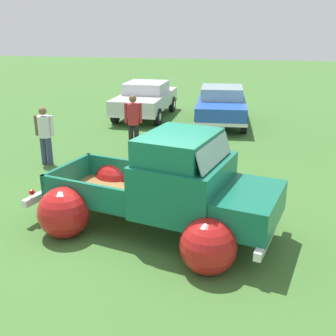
% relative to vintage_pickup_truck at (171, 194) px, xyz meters
% --- Properties ---
extents(ground_plane, '(80.00, 80.00, 0.00)m').
position_rel_vintage_pickup_truck_xyz_m(ground_plane, '(-0.38, 0.09, -0.76)').
color(ground_plane, '#3D6B2D').
extents(vintage_pickup_truck, '(4.92, 3.52, 1.96)m').
position_rel_vintage_pickup_truck_xyz_m(vintage_pickup_truck, '(0.00, 0.00, 0.00)').
color(vintage_pickup_truck, black).
rests_on(vintage_pickup_truck, ground).
extents(show_car_0, '(1.96, 4.27, 1.43)m').
position_rel_vintage_pickup_truck_xyz_m(show_car_0, '(-3.10, 9.71, 0.03)').
color(show_car_0, black).
rests_on(show_car_0, ground).
extents(show_car_1, '(2.18, 4.36, 1.43)m').
position_rel_vintage_pickup_truck_xyz_m(show_car_1, '(0.11, 9.09, 0.02)').
color(show_car_1, black).
rests_on(show_car_1, ground).
extents(spectator_1, '(0.54, 0.41, 1.73)m').
position_rel_vintage_pickup_truck_xyz_m(spectator_1, '(-2.17, 4.86, 0.23)').
color(spectator_1, black).
rests_on(spectator_1, ground).
extents(spectator_2, '(0.54, 0.38, 1.61)m').
position_rel_vintage_pickup_truck_xyz_m(spectator_2, '(-4.17, 3.13, 0.16)').
color(spectator_2, navy).
rests_on(spectator_2, ground).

